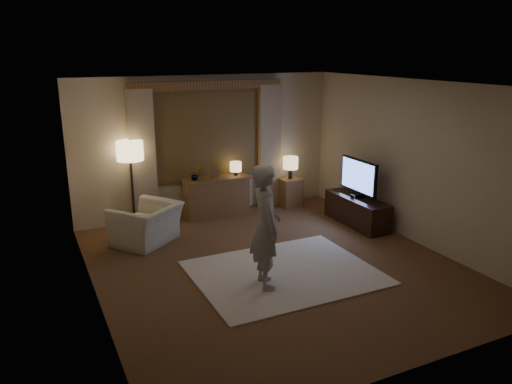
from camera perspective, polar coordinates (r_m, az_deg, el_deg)
room at (r=7.36m, az=0.52°, el=2.58°), size 5.04×5.54×2.64m
rug at (r=7.14m, az=3.25°, el=-9.18°), size 2.50×2.00×0.02m
sideboard at (r=9.41m, az=-4.54°, el=-0.66°), size 1.20×0.40×0.70m
picture_frame at (r=9.29m, az=-4.60°, el=2.00°), size 0.16×0.02×0.20m
plant at (r=9.15m, az=-6.94°, el=2.03°), size 0.17×0.13×0.30m
table_lamp_sideboard at (r=9.41m, az=-2.34°, el=2.84°), size 0.22×0.22×0.30m
floor_lamp at (r=8.76m, az=-14.19°, el=4.05°), size 0.45×0.45×1.55m
armchair at (r=8.27m, az=-12.42°, el=-3.61°), size 1.31×1.28×0.64m
side_table at (r=10.02m, az=3.90°, el=-0.00°), size 0.40×0.40×0.56m
table_lamp_side at (r=9.88m, az=3.97°, el=3.27°), size 0.30×0.30×0.44m
tv_stand at (r=9.12m, az=11.45°, el=-2.13°), size 0.45×1.40×0.50m
tv at (r=8.95m, az=11.66°, el=1.72°), size 0.23×0.96×0.69m
person at (r=6.44m, az=1.11°, el=-3.96°), size 0.50×0.66×1.65m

